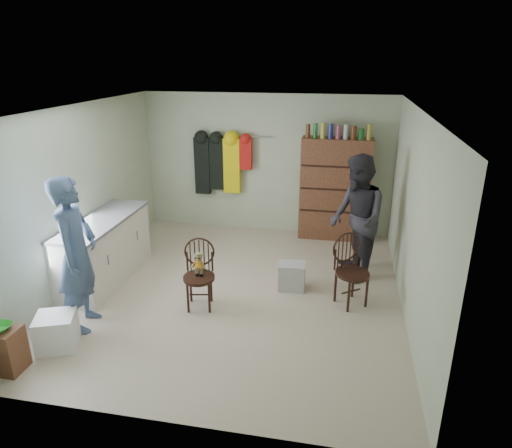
% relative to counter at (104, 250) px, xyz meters
% --- Properties ---
extents(ground_plane, '(5.00, 5.00, 0.00)m').
position_rel_counter_xyz_m(ground_plane, '(1.95, 0.00, -0.47)').
color(ground_plane, beige).
rests_on(ground_plane, ground).
extents(room_walls, '(5.00, 5.00, 5.00)m').
position_rel_counter_xyz_m(room_walls, '(1.95, 0.53, 1.11)').
color(room_walls, beige).
rests_on(room_walls, ground).
extents(counter, '(0.64, 1.86, 0.94)m').
position_rel_counter_xyz_m(counter, '(0.00, 0.00, 0.00)').
color(counter, silver).
rests_on(counter, ground).
extents(stool, '(0.34, 0.29, 0.49)m').
position_rel_counter_xyz_m(stool, '(-0.01, -2.12, -0.23)').
color(stool, brown).
rests_on(stool, ground).
extents(bowl, '(0.22, 0.22, 0.06)m').
position_rel_counter_xyz_m(bowl, '(-0.01, -2.12, 0.05)').
color(bowl, green).
rests_on(bowl, stool).
extents(plastic_tub, '(0.53, 0.52, 0.40)m').
position_rel_counter_xyz_m(plastic_tub, '(0.27, -1.65, -0.27)').
color(plastic_tub, white).
rests_on(plastic_tub, ground).
extents(chair_front, '(0.48, 0.48, 0.92)m').
position_rel_counter_xyz_m(chair_front, '(1.58, -0.46, 0.04)').
color(chair_front, '#321A11').
rests_on(chair_front, ground).
extents(chair_far, '(0.60, 0.60, 0.97)m').
position_rel_counter_xyz_m(chair_far, '(3.49, -0.01, 0.05)').
color(chair_far, '#321A11').
rests_on(chair_far, ground).
extents(striped_bag, '(0.38, 0.30, 0.39)m').
position_rel_counter_xyz_m(striped_bag, '(2.71, 0.22, -0.28)').
color(striped_bag, '#E57F72').
rests_on(striped_bag, ground).
extents(person_left, '(0.57, 0.76, 1.88)m').
position_rel_counter_xyz_m(person_left, '(0.34, -1.17, 0.47)').
color(person_left, '#44587C').
rests_on(person_left, ground).
extents(person_right, '(0.95, 1.07, 1.84)m').
position_rel_counter_xyz_m(person_right, '(3.56, 0.76, 0.45)').
color(person_right, '#2D2B33').
rests_on(person_right, ground).
extents(dresser, '(1.20, 0.39, 2.06)m').
position_rel_counter_xyz_m(dresser, '(3.20, 2.30, 0.45)').
color(dresser, brown).
rests_on(dresser, ground).
extents(coat_rack, '(1.42, 0.12, 1.09)m').
position_rel_counter_xyz_m(coat_rack, '(1.12, 2.38, 0.78)').
color(coat_rack, '#99999E').
rests_on(coat_rack, ground).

